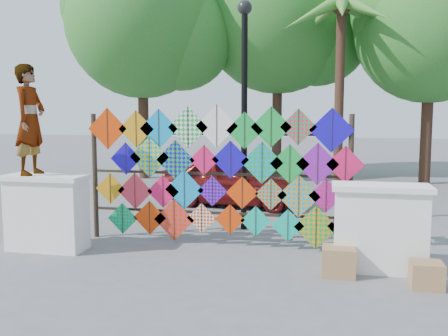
{
  "coord_description": "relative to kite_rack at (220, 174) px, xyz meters",
  "views": [
    {
      "loc": [
        1.95,
        -7.68,
        2.32
      ],
      "look_at": [
        0.19,
        0.6,
        1.38
      ],
      "focal_mm": 40.0,
      "sensor_mm": 36.0,
      "label": 1
    }
  ],
  "objects": [
    {
      "name": "ground",
      "position": [
        -0.1,
        -0.73,
        -1.26
      ],
      "size": [
        80.0,
        80.0,
        0.0
      ],
      "primitive_type": "plane",
      "color": "slate",
      "rests_on": "ground"
    },
    {
      "name": "parapet_left",
      "position": [
        -2.8,
        -0.93,
        -0.61
      ],
      "size": [
        1.4,
        0.65,
        1.28
      ],
      "color": "white",
      "rests_on": "ground"
    },
    {
      "name": "kite_rack",
      "position": [
        0.0,
        0.0,
        0.0
      ],
      "size": [
        4.99,
        0.24,
        2.47
      ],
      "color": "#2C2218",
      "rests_on": "ground"
    },
    {
      "name": "lamppost",
      "position": [
        0.2,
        1.27,
        1.43
      ],
      "size": [
        0.28,
        0.28,
        4.46
      ],
      "color": "black",
      "rests_on": "ground"
    },
    {
      "name": "cardboard_box_near",
      "position": [
        2.02,
        -1.29,
        -1.05
      ],
      "size": [
        0.47,
        0.41,
        0.41
      ],
      "primitive_type": "cube",
      "color": "#9A694A",
      "rests_on": "ground"
    },
    {
      "name": "tree_mid",
      "position": [
        0.01,
        10.3,
        4.52
      ],
      "size": [
        6.3,
        5.6,
        8.61
      ],
      "color": "#42281C",
      "rests_on": "ground"
    },
    {
      "name": "vendor_woman",
      "position": [
        -3.04,
        -0.93,
        0.94
      ],
      "size": [
        0.46,
        0.68,
        1.84
      ],
      "primitive_type": "imported",
      "rotation": [
        0.0,
        0.0,
        1.6
      ],
      "color": "#99999E",
      "rests_on": "parapet_left"
    },
    {
      "name": "tree_west",
      "position": [
        -4.5,
        8.3,
        4.12
      ],
      "size": [
        5.85,
        5.2,
        8.01
      ],
      "color": "#42281C",
      "rests_on": "ground"
    },
    {
      "name": "cardboard_box_far",
      "position": [
        3.15,
        -1.56,
        -1.08
      ],
      "size": [
        0.41,
        0.38,
        0.35
      ],
      "primitive_type": "cube",
      "color": "#9A694A",
      "rests_on": "ground"
    },
    {
      "name": "palm_tree",
      "position": [
        2.1,
        7.27,
        3.69
      ],
      "size": [
        3.62,
        3.62,
        5.83
      ],
      "color": "#42281C",
      "rests_on": "ground"
    },
    {
      "name": "tree_east",
      "position": [
        4.99,
        8.8,
        3.73
      ],
      "size": [
        5.4,
        4.8,
        7.42
      ],
      "color": "#42281C",
      "rests_on": "ground"
    },
    {
      "name": "parapet_right",
      "position": [
        2.6,
        -0.93,
        -0.61
      ],
      "size": [
        1.4,
        0.65,
        1.28
      ],
      "color": "white",
      "rests_on": "ground"
    },
    {
      "name": "sedan",
      "position": [
        -0.47,
        3.72,
        -0.64
      ],
      "size": [
        3.77,
        1.89,
        1.23
      ],
      "primitive_type": "imported",
      "rotation": [
        0.0,
        0.0,
        1.45
      ],
      "color": "#570F0F",
      "rests_on": "ground"
    }
  ]
}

